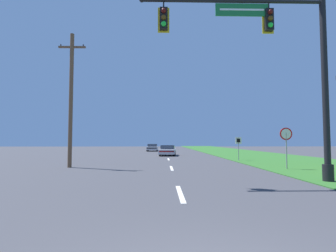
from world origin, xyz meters
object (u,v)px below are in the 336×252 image
object	(u,v)px
stop_sign	(286,139)
route_sign_post	(238,143)
utility_pole_near	(71,97)
car_ahead	(168,150)
far_car	(152,148)
signal_mast	(282,59)

from	to	relation	value
stop_sign	route_sign_post	bearing A→B (deg)	96.86
route_sign_post	utility_pole_near	size ratio (longest dim) A/B	0.23
car_ahead	route_sign_post	world-z (taller)	route_sign_post
car_ahead	stop_sign	bearing A→B (deg)	-65.88
utility_pole_near	route_sign_post	bearing A→B (deg)	23.53
far_car	stop_sign	distance (m)	30.75
utility_pole_near	stop_sign	bearing A→B (deg)	-6.45
stop_sign	far_car	bearing A→B (deg)	107.53
car_ahead	far_car	distance (m)	14.03
signal_mast	car_ahead	bearing A→B (deg)	102.51
route_sign_post	utility_pole_near	xyz separation A→B (m)	(-12.78, -5.56, 3.09)
stop_sign	route_sign_post	xyz separation A→B (m)	(-0.85, 7.11, -0.34)
utility_pole_near	signal_mast	bearing A→B (deg)	-29.72
route_sign_post	utility_pole_near	world-z (taller)	utility_pole_near
car_ahead	utility_pole_near	distance (m)	15.97
signal_mast	stop_sign	distance (m)	6.39
signal_mast	stop_sign	xyz separation A→B (m)	(2.41, 4.86, -3.37)
stop_sign	route_sign_post	distance (m)	7.17
stop_sign	route_sign_post	size ratio (longest dim) A/B	1.23
car_ahead	route_sign_post	size ratio (longest dim) A/B	2.14
car_ahead	route_sign_post	xyz separation A→B (m)	(6.07, -8.36, 0.92)
route_sign_post	car_ahead	bearing A→B (deg)	125.98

